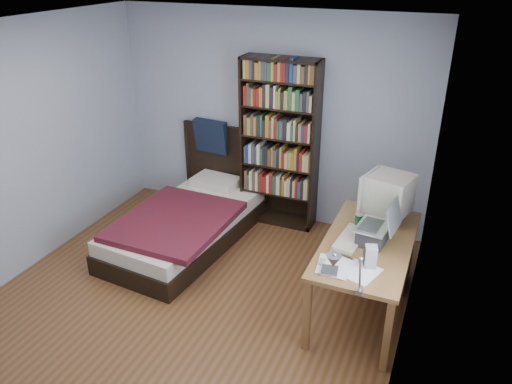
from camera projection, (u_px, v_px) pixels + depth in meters
The scene contains 14 objects.
room at pixel (181, 189), 4.15m from camera, with size 4.20×4.24×2.50m.
desk at pixel (373, 250), 4.86m from camera, with size 0.75×1.49×0.73m.
crt_monitor at pixel (387, 194), 4.66m from camera, with size 0.49×0.45×0.46m.
laptop at pixel (375, 232), 4.31m from camera, with size 0.37×0.37×0.41m.
desk_lamp at pixel (339, 264), 3.29m from camera, with size 0.21×0.46×0.55m.
keyboard at pixel (351, 239), 4.40m from camera, with size 0.19×0.48×0.03m, color beige.
speaker at pixel (371, 257), 4.00m from camera, with size 0.09×0.09×0.19m, color gray.
soda_can at pixel (359, 221), 4.58m from camera, with size 0.07×0.07×0.13m, color #083E1A.
mouse at pixel (369, 226), 4.60m from camera, with size 0.06×0.11×0.04m, color silver.
phone_silver at pixel (332, 254), 4.19m from camera, with size 0.06×0.11×0.02m, color #AFAFB4.
phone_grey at pixel (322, 262), 4.08m from camera, with size 0.04×0.09×0.02m, color gray.
external_drive at pixel (330, 271), 3.95m from camera, with size 0.13×0.13×0.03m, color gray.
bookshelf at pixel (279, 144), 5.81m from camera, with size 0.90×0.30×2.00m.
bed at pixel (189, 219), 5.74m from camera, with size 1.22×2.15×1.16m.
Camera 1 is at (2.05, -3.22, 3.02)m, focal length 35.00 mm.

